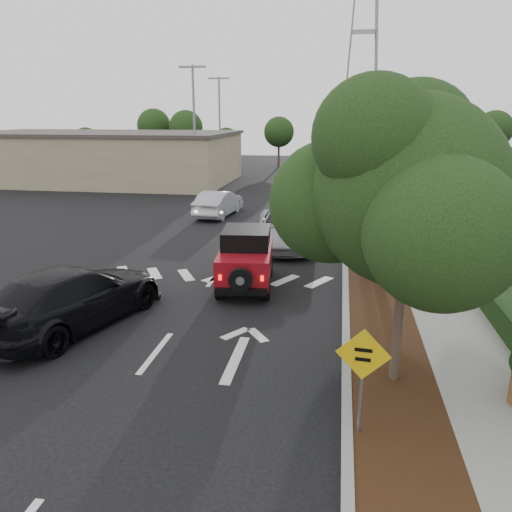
% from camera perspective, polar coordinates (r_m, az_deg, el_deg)
% --- Properties ---
extents(ground, '(120.00, 120.00, 0.00)m').
position_cam_1_polar(ground, '(12.67, -11.40, -10.78)').
color(ground, black).
rests_on(ground, ground).
extents(curb, '(0.20, 70.00, 0.15)m').
position_cam_1_polar(curb, '(23.20, 10.13, 1.83)').
color(curb, '#9E9B93').
rests_on(curb, ground).
extents(planting_strip, '(1.80, 70.00, 0.12)m').
position_cam_1_polar(planting_strip, '(23.24, 12.59, 1.68)').
color(planting_strip, black).
rests_on(planting_strip, ground).
extents(sidewalk, '(2.00, 70.00, 0.12)m').
position_cam_1_polar(sidewalk, '(23.42, 17.24, 1.45)').
color(sidewalk, gray).
rests_on(sidewalk, ground).
extents(hedge, '(0.80, 70.00, 0.80)m').
position_cam_1_polar(hedge, '(23.58, 20.67, 2.08)').
color(hedge, black).
rests_on(hedge, ground).
extents(commercial_building, '(22.00, 12.00, 4.00)m').
position_cam_1_polar(commercial_building, '(45.45, -17.23, 10.67)').
color(commercial_building, gray).
rests_on(commercial_building, ground).
extents(transmission_tower, '(7.00, 4.00, 28.00)m').
position_cam_1_polar(transmission_tower, '(58.81, 11.42, 10.14)').
color(transmission_tower, slate).
rests_on(transmission_tower, ground).
extents(street_tree_near, '(3.80, 3.80, 5.92)m').
position_cam_1_polar(street_tree_near, '(11.57, 15.37, -13.82)').
color(street_tree_near, black).
rests_on(street_tree_near, ground).
extents(street_tree_mid, '(3.20, 3.20, 5.32)m').
position_cam_1_polar(street_tree_mid, '(17.97, 13.35, -2.76)').
color(street_tree_mid, black).
rests_on(street_tree_mid, ground).
extents(street_tree_far, '(3.40, 3.40, 5.62)m').
position_cam_1_polar(street_tree_far, '(24.22, 12.48, 2.12)').
color(street_tree_far, black).
rests_on(street_tree_far, ground).
extents(light_pole_a, '(2.00, 0.22, 9.00)m').
position_cam_1_polar(light_pole_a, '(38.49, -6.82, 7.42)').
color(light_pole_a, slate).
rests_on(light_pole_a, ground).
extents(light_pole_b, '(2.00, 0.22, 9.00)m').
position_cam_1_polar(light_pole_b, '(50.24, -4.06, 9.47)').
color(light_pole_b, slate).
rests_on(light_pole_b, ground).
extents(red_jeep, '(2.02, 3.90, 1.94)m').
position_cam_1_polar(red_jeep, '(16.79, -1.12, -0.12)').
color(red_jeep, black).
rests_on(red_jeep, ground).
extents(silver_suv_ahead, '(3.04, 5.91, 1.59)m').
position_cam_1_polar(silver_suv_ahead, '(21.99, 3.42, 3.22)').
color(silver_suv_ahead, '#A6A8AD').
rests_on(silver_suv_ahead, ground).
extents(black_suv_oncoming, '(3.85, 6.15, 1.66)m').
position_cam_1_polar(black_suv_oncoming, '(14.52, -20.20, -4.39)').
color(black_suv_oncoming, black).
rests_on(black_suv_oncoming, ground).
extents(silver_sedan_oncoming, '(2.02, 4.55, 1.45)m').
position_cam_1_polar(silver_sedan_oncoming, '(28.59, -4.31, 6.02)').
color(silver_sedan_oncoming, '#AFB2B7').
rests_on(silver_sedan_oncoming, ground).
extents(parked_suv, '(4.32, 2.00, 1.43)m').
position_cam_1_polar(parked_suv, '(39.54, -11.40, 8.50)').
color(parked_suv, '#A5A8AC').
rests_on(parked_suv, ground).
extents(speed_hump_sign, '(0.95, 0.12, 2.02)m').
position_cam_1_polar(speed_hump_sign, '(9.04, 12.07, -12.34)').
color(speed_hump_sign, slate).
rests_on(speed_hump_sign, ground).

